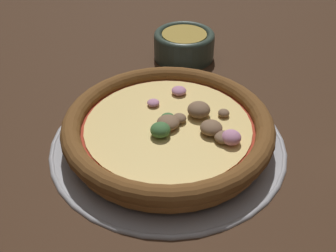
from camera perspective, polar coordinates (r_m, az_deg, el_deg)
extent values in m
plane|color=#3D2616|center=(0.56, 0.00, -2.43)|extent=(3.00, 3.00, 0.00)
cylinder|color=#9E9EA3|center=(0.55, 0.00, -2.25)|extent=(0.32, 0.32, 0.00)
torus|color=#9E9EA3|center=(0.55, 0.00, -2.07)|extent=(0.33, 0.33, 0.01)
cylinder|color=#A86B33|center=(0.54, 0.00, -0.95)|extent=(0.27, 0.27, 0.02)
torus|color=brown|center=(0.53, 0.00, 0.31)|extent=(0.29, 0.29, 0.03)
cylinder|color=#A32D19|center=(0.54, 0.00, -0.03)|extent=(0.24, 0.24, 0.00)
cylinder|color=#EAC670|center=(0.54, 0.00, 0.16)|extent=(0.23, 0.23, 0.00)
ellipsoid|color=#C17FA3|center=(0.59, 1.60, 5.14)|extent=(0.03, 0.03, 0.01)
ellipsoid|color=brown|center=(0.55, 8.09, 1.87)|extent=(0.02, 0.02, 0.01)
ellipsoid|color=#C17FA3|center=(0.51, 9.16, -1.63)|extent=(0.04, 0.04, 0.02)
ellipsoid|color=brown|center=(0.51, 8.07, -1.61)|extent=(0.03, 0.03, 0.01)
ellipsoid|color=#3D6B38|center=(0.54, -0.17, 1.21)|extent=(0.02, 0.02, 0.01)
ellipsoid|color=brown|center=(0.55, 4.50, 2.38)|extent=(0.03, 0.03, 0.02)
ellipsoid|color=#C17FA3|center=(0.53, 0.44, 0.34)|extent=(0.03, 0.03, 0.01)
ellipsoid|color=brown|center=(0.52, 6.29, -0.25)|extent=(0.03, 0.03, 0.02)
ellipsoid|color=#C17FA3|center=(0.57, -2.15, 3.39)|extent=(0.03, 0.03, 0.01)
ellipsoid|color=brown|center=(0.53, -0.24, 0.51)|extent=(0.04, 0.04, 0.01)
ellipsoid|color=#3D6B38|center=(0.51, -1.12, -0.56)|extent=(0.04, 0.04, 0.02)
ellipsoid|color=brown|center=(0.54, 1.65, 1.13)|extent=(0.02, 0.02, 0.01)
cylinder|color=#334238|center=(0.76, 2.34, 11.46)|extent=(0.11, 0.11, 0.04)
torus|color=#334238|center=(0.75, 2.38, 12.98)|extent=(0.11, 0.11, 0.01)
cylinder|color=olive|center=(0.75, 2.39, 13.12)|extent=(0.08, 0.08, 0.00)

